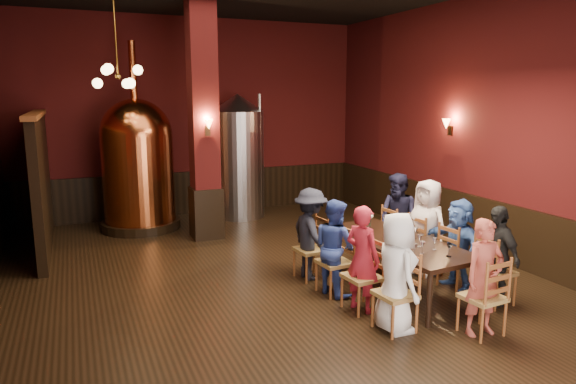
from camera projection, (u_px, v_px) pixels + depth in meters
name	position (u px, v px, depth m)	size (l,w,h in m)	color
room	(271.00, 133.00, 7.35)	(10.00, 10.02, 4.50)	black
wainscot_right	(478.00, 224.00, 9.19)	(0.08, 9.90, 1.00)	black
wainscot_back	(197.00, 192.00, 12.17)	(7.90, 0.08, 1.00)	black
column	(204.00, 123.00, 9.77)	(0.58, 0.58, 4.50)	#410E0E
partition	(42.00, 184.00, 9.23)	(0.22, 3.50, 2.40)	black
pendant_cluster	(118.00, 77.00, 9.13)	(0.90, 0.90, 1.70)	#A57226
sconce_wall	(450.00, 126.00, 9.57)	(0.20, 0.20, 0.36)	black
sconce_column	(207.00, 127.00, 9.51)	(0.20, 0.20, 0.36)	black
dining_table	(397.00, 244.00, 7.32)	(1.21, 2.48, 0.75)	black
chair_0	(395.00, 294.00, 6.10)	(0.46, 0.46, 0.92)	brown
person_0	(396.00, 273.00, 6.05)	(0.71, 0.46, 1.45)	white
chair_1	(362.00, 276.00, 6.68)	(0.46, 0.46, 0.92)	brown
person_1	(362.00, 258.00, 6.64)	(0.51, 0.34, 1.41)	#B81F31
chair_2	(334.00, 262.00, 7.26)	(0.46, 0.46, 0.92)	brown
person_2	(335.00, 247.00, 7.22)	(0.66, 0.33, 1.36)	#2C4193
chair_3	(311.00, 249.00, 7.84)	(0.46, 0.46, 0.92)	brown
person_3	(311.00, 234.00, 7.79)	(0.91, 0.52, 1.41)	black
chair_4	(495.00, 271.00, 6.88)	(0.46, 0.46, 0.92)	brown
person_4	(496.00, 255.00, 6.84)	(0.80, 0.33, 1.36)	black
chair_5	(457.00, 257.00, 7.46)	(0.46, 0.46, 0.92)	brown
person_5	(458.00, 244.00, 7.42)	(1.23, 0.39, 1.33)	#34579E
chair_6	(426.00, 246.00, 8.04)	(0.46, 0.46, 0.92)	brown
person_6	(427.00, 227.00, 7.98)	(0.74, 0.48, 1.51)	beige
chair_7	(398.00, 235.00, 8.62)	(0.46, 0.46, 0.92)	brown
person_7	(399.00, 218.00, 8.56)	(0.73, 0.36, 1.51)	black
chair_8	(483.00, 297.00, 6.01)	(0.46, 0.46, 0.92)	brown
person_8	(484.00, 278.00, 5.97)	(0.51, 0.33, 1.39)	#A64437
copper_kettle	(138.00, 163.00, 10.59)	(1.88, 1.88, 3.83)	black
steel_vessel	(238.00, 156.00, 11.66)	(1.35, 1.35, 2.80)	#B2B2B7
rose_vase	(368.00, 217.00, 7.84)	(0.18, 0.18, 0.30)	white
wine_glass_0	(414.00, 250.00, 6.55)	(0.07, 0.07, 0.17)	white
wine_glass_1	(435.00, 244.00, 6.82)	(0.07, 0.07, 0.17)	white
wine_glass_2	(385.00, 221.00, 8.03)	(0.07, 0.07, 0.17)	white
wine_glass_3	(449.00, 250.00, 6.55)	(0.07, 0.07, 0.17)	white
wine_glass_4	(416.00, 233.00, 7.36)	(0.07, 0.07, 0.17)	white
wine_glass_5	(422.00, 248.00, 6.66)	(0.07, 0.07, 0.17)	white
wine_glass_6	(420.00, 241.00, 6.96)	(0.07, 0.07, 0.17)	white
wine_glass_7	(387.00, 233.00, 7.34)	(0.07, 0.07, 0.17)	white
wine_glass_8	(449.00, 250.00, 6.55)	(0.07, 0.07, 0.17)	white
wine_glass_9	(407.00, 242.00, 6.90)	(0.07, 0.07, 0.17)	white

